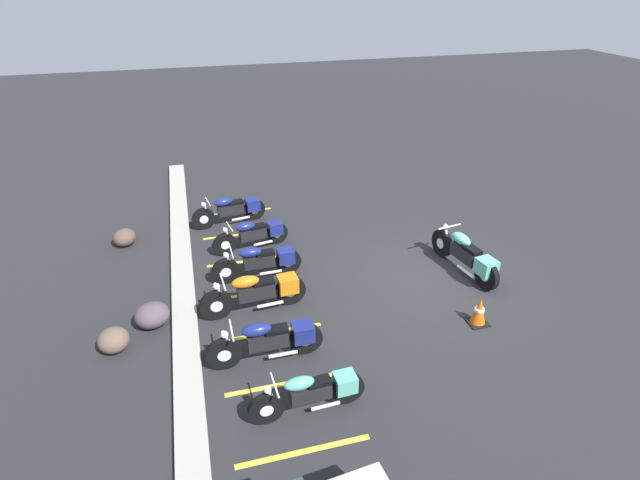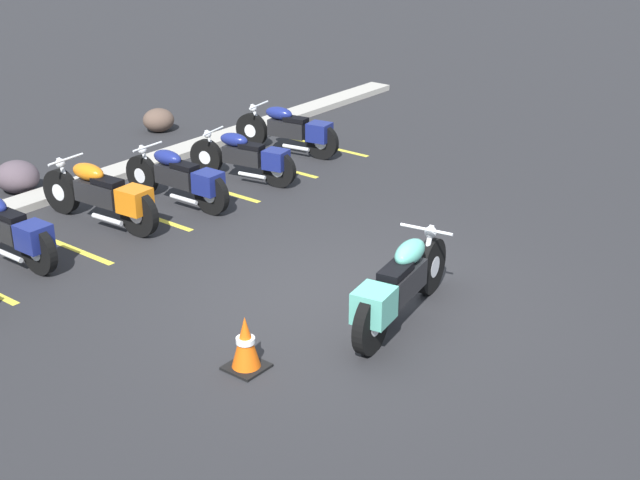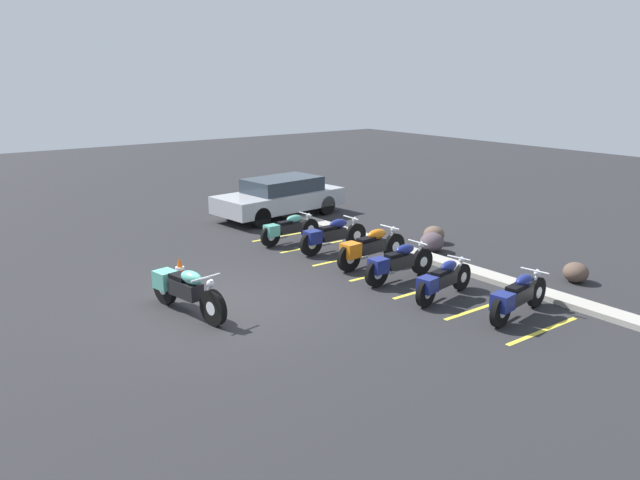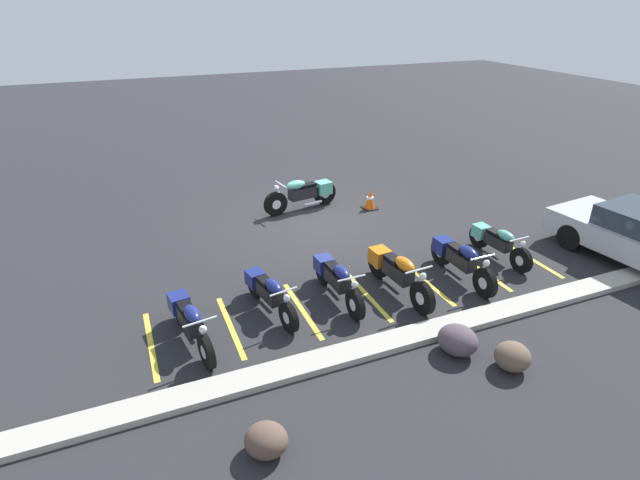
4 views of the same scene
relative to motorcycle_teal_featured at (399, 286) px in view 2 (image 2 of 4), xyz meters
name	(u,v)px [view 2 (image 2 of 4)]	position (x,y,z in m)	size (l,w,h in m)	color
ground	(340,300)	(0.07, 0.88, -0.49)	(60.00, 60.00, 0.00)	#262628
motorcycle_teal_featured	(399,286)	(0.00, 0.00, 0.00)	(2.33, 0.78, 0.92)	black
parked_bike_1	(6,229)	(-1.72, 4.98, -0.04)	(0.61, 2.16, 0.85)	black
parked_bike_2	(103,195)	(-0.15, 4.95, -0.02)	(0.63, 2.26, 0.89)	black
parked_bike_3	(180,178)	(1.10, 4.70, -0.05)	(0.59, 2.10, 0.82)	black
parked_bike_4	(247,157)	(2.53, 4.64, -0.07)	(0.68, 1.98, 0.78)	black
parked_bike_5	(291,130)	(4.10, 5.02, -0.05)	(0.69, 2.08, 0.82)	black
concrete_curb	(53,194)	(0.07, 6.52, -0.43)	(18.00, 0.50, 0.12)	#A8A399
landscape_rock_0	(17,177)	(-0.11, 7.14, -0.23)	(0.71, 0.63, 0.52)	#4F424A
landscape_rock_2	(159,120)	(3.58, 7.93, -0.26)	(0.60, 0.55, 0.45)	brown
traffic_cone	(246,344)	(-1.77, 0.71, -0.20)	(0.40, 0.40, 0.61)	black
stall_line_2	(62,244)	(-0.97, 4.89, -0.49)	(0.10, 2.10, 0.00)	gold
stall_line_3	(142,214)	(0.47, 4.89, -0.49)	(0.10, 2.10, 0.00)	gold
stall_line_4	(211,188)	(1.92, 4.89, -0.49)	(0.10, 2.10, 0.00)	gold
stall_line_5	(270,165)	(3.36, 4.89, -0.49)	(0.10, 2.10, 0.00)	gold
stall_line_6	(321,145)	(4.81, 4.89, -0.49)	(0.10, 2.10, 0.00)	gold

